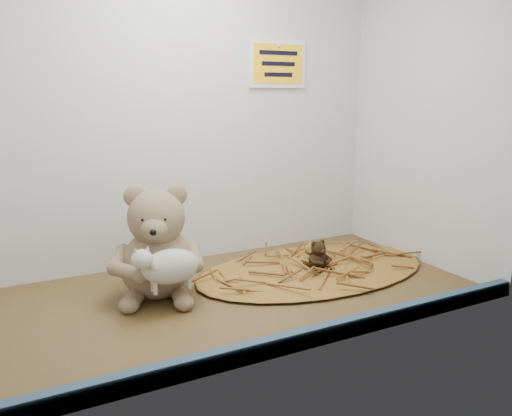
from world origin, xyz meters
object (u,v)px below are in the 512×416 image
toy_lamb (171,266)px  main_teddy (158,241)px  mini_teddy_tan (310,253)px  mini_teddy_brown (318,254)px

toy_lamb → main_teddy: bearing=90.0°
toy_lamb → mini_teddy_tan: 42.37cm
main_teddy → mini_teddy_tan: 42.16cm
main_teddy → toy_lamb: size_ratio=1.60×
main_teddy → mini_teddy_brown: (41.86, -4.23, -7.99)cm
mini_teddy_brown → main_teddy: bearing=169.8°
main_teddy → mini_teddy_tan: bearing=18.5°
toy_lamb → mini_teddy_brown: (41.86, 5.27, -4.87)cm
main_teddy → mini_teddy_tan: (41.27, -1.53, -8.49)cm
toy_lamb → mini_teddy_tan: size_ratio=2.39×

